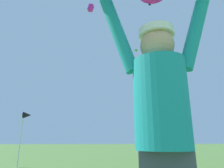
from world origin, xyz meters
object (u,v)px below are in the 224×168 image
kite_flyer_person (163,130)px  marker_flag (26,119)px  distant_kite_green_low_left (136,50)px  distant_kite_magenta_high_right (91,8)px

kite_flyer_person → marker_flag: 7.14m
kite_flyer_person → distant_kite_green_low_left: 38.83m
distant_kite_green_low_left → kite_flyer_person: bearing=-103.7°
kite_flyer_person → distant_kite_magenta_high_right: (-0.70, 21.32, 16.64)m
distant_kite_green_low_left → marker_flag: distant_kite_green_low_left is taller
kite_flyer_person → distant_kite_magenta_high_right: size_ratio=1.85×
distant_kite_green_low_left → marker_flag: 33.71m
marker_flag → distant_kite_green_low_left: bearing=68.0°
kite_flyer_person → distant_kite_green_low_left: distant_kite_green_low_left is taller
distant_kite_magenta_high_right → marker_flag: bearing=-97.9°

